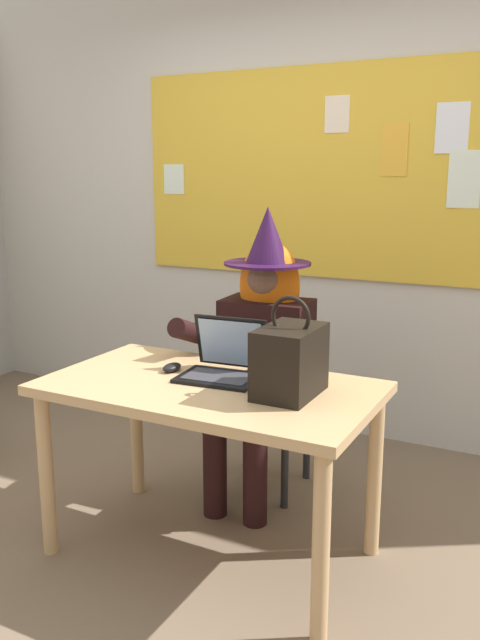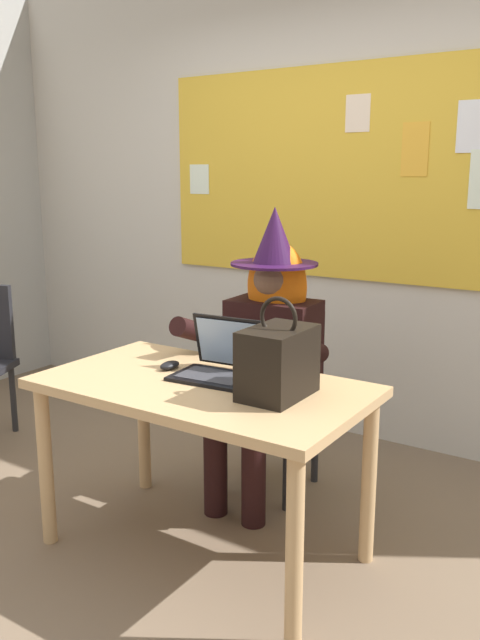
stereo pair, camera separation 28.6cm
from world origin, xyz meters
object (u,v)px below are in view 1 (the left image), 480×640
(desk_main, at_px, (210,407))
(person_costumed, at_px, (262,339))
(computer_mouse, at_px, (172,367))
(handbag, at_px, (290,360))
(chair_at_desk, at_px, (270,388))
(laptop, at_px, (224,364))

(desk_main, relative_size, person_costumed, 0.94)
(computer_mouse, height_order, handbag, handbag)
(desk_main, distance_m, handbag, 0.41)
(chair_at_desk, bearing_deg, handbag, 25.58)
(person_costumed, bearing_deg, handbag, 30.52)
(person_costumed, height_order, computer_mouse, person_costumed)
(person_costumed, bearing_deg, chair_at_desk, -178.99)
(desk_main, relative_size, computer_mouse, 12.61)
(desk_main, xyz_separation_m, computer_mouse, (-0.22, 0.07, 0.11))
(person_costumed, height_order, laptop, person_costumed)
(computer_mouse, bearing_deg, handbag, -2.97)
(handbag, bearing_deg, person_costumed, 123.90)
(chair_at_desk, xyz_separation_m, person_costumed, (0.01, -0.12, 0.28))
(computer_mouse, bearing_deg, laptop, 12.21)
(desk_main, xyz_separation_m, handbag, (0.33, 0.02, 0.23))
(desk_main, relative_size, handbag, 3.47)
(chair_at_desk, distance_m, person_costumed, 0.31)
(desk_main, height_order, handbag, handbag)
(person_costumed, xyz_separation_m, handbag, (0.39, -0.58, 0.10))
(desk_main, bearing_deg, chair_at_desk, 95.40)
(laptop, relative_size, handbag, 0.91)
(laptop, bearing_deg, computer_mouse, -175.03)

